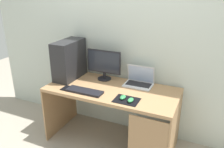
{
  "coord_description": "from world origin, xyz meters",
  "views": [
    {
      "loc": [
        0.99,
        -2.21,
        1.86
      ],
      "look_at": [
        0.0,
        0.0,
        0.9
      ],
      "focal_mm": 37.06,
      "sensor_mm": 36.0,
      "label": 1
    }
  ],
  "objects_px": {
    "pc_tower": "(69,60)",
    "cell_phone": "(66,88)",
    "mouse_left": "(123,97)",
    "keyboard": "(85,91)",
    "monitor": "(104,64)",
    "mouse_right": "(131,100)",
    "laptop": "(139,81)"
  },
  "relations": [
    {
      "from": "pc_tower",
      "to": "cell_phone",
      "type": "bearing_deg",
      "value": -65.77
    },
    {
      "from": "mouse_left",
      "to": "cell_phone",
      "type": "relative_size",
      "value": 0.74
    },
    {
      "from": "keyboard",
      "to": "mouse_left",
      "type": "xyz_separation_m",
      "value": [
        0.45,
        0.02,
        0.01
      ]
    },
    {
      "from": "keyboard",
      "to": "cell_phone",
      "type": "height_order",
      "value": "keyboard"
    },
    {
      "from": "monitor",
      "to": "mouse_right",
      "type": "height_order",
      "value": "monitor"
    },
    {
      "from": "pc_tower",
      "to": "cell_phone",
      "type": "height_order",
      "value": "pc_tower"
    },
    {
      "from": "laptop",
      "to": "mouse_right",
      "type": "height_order",
      "value": "laptop"
    },
    {
      "from": "laptop",
      "to": "mouse_right",
      "type": "relative_size",
      "value": 3.45
    },
    {
      "from": "monitor",
      "to": "laptop",
      "type": "xyz_separation_m",
      "value": [
        0.45,
        0.02,
        -0.15
      ]
    },
    {
      "from": "keyboard",
      "to": "mouse_left",
      "type": "relative_size",
      "value": 4.38
    },
    {
      "from": "keyboard",
      "to": "mouse_right",
      "type": "relative_size",
      "value": 4.38
    },
    {
      "from": "pc_tower",
      "to": "mouse_left",
      "type": "bearing_deg",
      "value": -18.59
    },
    {
      "from": "mouse_right",
      "to": "pc_tower",
      "type": "bearing_deg",
      "value": 161.8
    },
    {
      "from": "pc_tower",
      "to": "mouse_right",
      "type": "distance_m",
      "value": 1.01
    },
    {
      "from": "laptop",
      "to": "keyboard",
      "type": "distance_m",
      "value": 0.66
    },
    {
      "from": "pc_tower",
      "to": "monitor",
      "type": "bearing_deg",
      "value": 16.04
    },
    {
      "from": "pc_tower",
      "to": "cell_phone",
      "type": "relative_size",
      "value": 3.71
    },
    {
      "from": "monitor",
      "to": "mouse_right",
      "type": "xyz_separation_m",
      "value": [
        0.51,
        -0.43,
        -0.18
      ]
    },
    {
      "from": "laptop",
      "to": "cell_phone",
      "type": "distance_m",
      "value": 0.87
    },
    {
      "from": "laptop",
      "to": "keyboard",
      "type": "height_order",
      "value": "laptop"
    },
    {
      "from": "pc_tower",
      "to": "keyboard",
      "type": "distance_m",
      "value": 0.54
    },
    {
      "from": "mouse_left",
      "to": "mouse_right",
      "type": "distance_m",
      "value": 0.1
    },
    {
      "from": "pc_tower",
      "to": "mouse_left",
      "type": "relative_size",
      "value": 5.02
    },
    {
      "from": "cell_phone",
      "to": "mouse_right",
      "type": "bearing_deg",
      "value": -0.1
    },
    {
      "from": "mouse_right",
      "to": "cell_phone",
      "type": "xyz_separation_m",
      "value": [
        -0.8,
        0.0,
        -0.02
      ]
    },
    {
      "from": "pc_tower",
      "to": "monitor",
      "type": "height_order",
      "value": "pc_tower"
    },
    {
      "from": "monitor",
      "to": "cell_phone",
      "type": "distance_m",
      "value": 0.55
    },
    {
      "from": "laptop",
      "to": "mouse_left",
      "type": "relative_size",
      "value": 3.45
    },
    {
      "from": "monitor",
      "to": "mouse_right",
      "type": "distance_m",
      "value": 0.69
    },
    {
      "from": "mouse_right",
      "to": "keyboard",
      "type": "bearing_deg",
      "value": 179.48
    },
    {
      "from": "monitor",
      "to": "mouse_left",
      "type": "bearing_deg",
      "value": -44.17
    },
    {
      "from": "monitor",
      "to": "mouse_right",
      "type": "relative_size",
      "value": 4.61
    }
  ]
}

